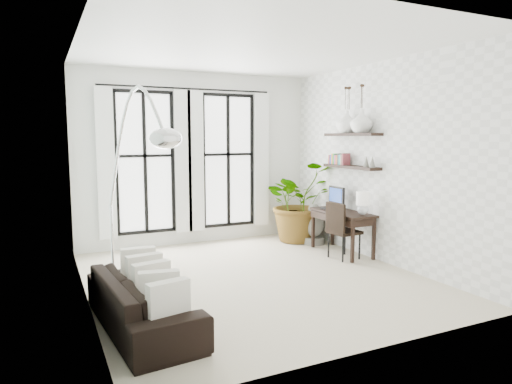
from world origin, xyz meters
TOP-DOWN VIEW (x-y plane):
  - floor at (0.00, 0.00)m, footprint 5.00×5.00m
  - ceiling at (0.00, 0.00)m, footprint 5.00×5.00m
  - wall_left at (-2.25, 0.00)m, footprint 0.00×5.00m
  - wall_right at (2.25, 0.00)m, footprint 0.00×5.00m
  - wall_back at (0.00, 2.50)m, footprint 4.50×0.00m
  - windows at (-0.20, 2.43)m, footprint 3.26×0.13m
  - wall_shelves at (2.11, 0.63)m, footprint 0.25×1.30m
  - sofa at (-1.80, -1.05)m, footprint 0.93×1.99m
  - throw_pillows at (-1.70, -1.05)m, footprint 0.40×1.52m
  - plant at (1.79, 1.78)m, footprint 1.48×1.31m
  - desk at (1.95, 0.54)m, footprint 0.53×1.25m
  - desk_chair at (1.71, 0.31)m, footprint 0.49×0.49m
  - arc_lamp at (-1.70, -0.35)m, footprint 0.77×1.69m
  - buddha at (1.92, 1.44)m, footprint 0.42×0.42m
  - vase_a at (2.11, 0.34)m, footprint 0.37×0.37m
  - vase_b at (2.11, 0.74)m, footprint 0.37×0.37m

SIDE VIEW (x-z plane):
  - floor at x=0.00m, z-range 0.00..0.00m
  - sofa at x=-1.80m, z-range 0.00..0.56m
  - buddha at x=1.92m, z-range -0.06..0.70m
  - throw_pillows at x=-1.70m, z-range 0.30..0.70m
  - desk_chair at x=1.71m, z-range 0.07..1.01m
  - desk at x=1.95m, z-range 0.13..1.27m
  - plant at x=1.79m, z-range 0.00..1.55m
  - windows at x=-0.20m, z-range 0.24..2.88m
  - wall_left at x=-2.25m, z-range -0.90..4.10m
  - wall_right at x=2.25m, z-range -0.90..4.10m
  - wall_back at x=0.00m, z-range -0.65..3.85m
  - wall_shelves at x=2.11m, z-range 1.43..2.03m
  - arc_lamp at x=-1.70m, z-range 0.70..3.29m
  - vase_a at x=2.11m, z-range 2.07..2.46m
  - vase_b at x=2.11m, z-range 2.07..2.46m
  - ceiling at x=0.00m, z-range 3.20..3.20m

